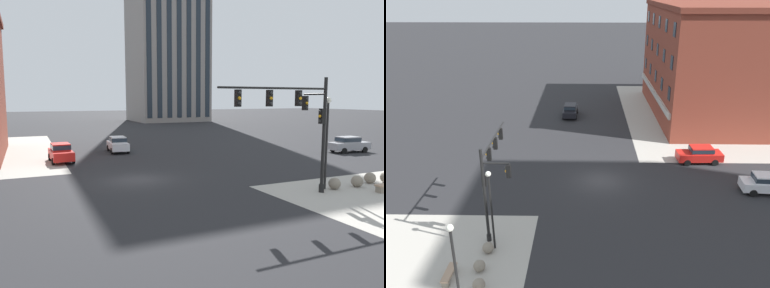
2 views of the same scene
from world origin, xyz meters
The scene contains 9 objects.
ground_plane centered at (0.00, 0.00, 0.00)m, with size 320.00×320.00×0.00m, color #262628.
traffic_signal_main centered at (7.55, -7.88, 4.62)m, with size 7.38×2.09×6.91m.
bollard_sphere_curb_a centered at (10.48, -7.83, 0.37)m, with size 0.74×0.74×0.74m, color gray.
bollard_sphere_curb_b centered at (12.30, -7.95, 0.37)m, with size 0.74×0.74×0.74m, color gray.
bollard_sphere_curb_c centered at (13.93, -7.57, 0.37)m, with size 0.74×0.74×0.74m, color gray.
street_lamp_corner_near centered at (10.00, -7.49, 3.58)m, with size 0.36×0.36×5.76m.
car_main_northbound_near centered at (1.90, 14.08, 0.92)m, with size 2.12×4.51×1.68m.
car_main_southbound_far centered at (24.27, 3.78, 0.92)m, with size 4.54×2.18×1.68m.
car_cross_westbound centered at (-4.21, 10.00, 0.92)m, with size 2.03×4.47×1.68m.
Camera 1 is at (-7.04, -24.67, 5.63)m, focal length 34.41 mm.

